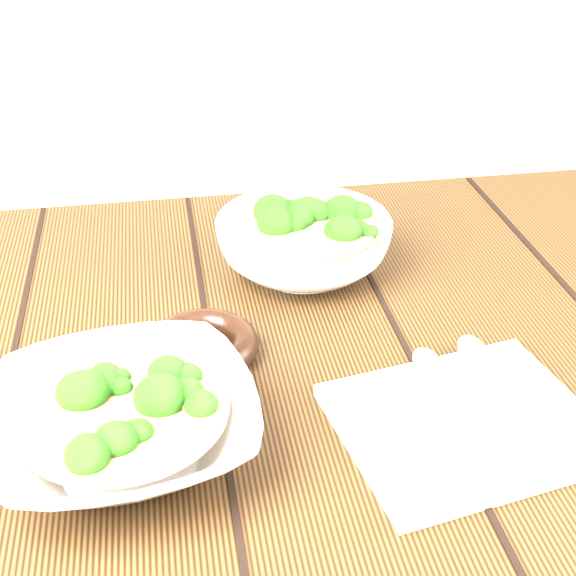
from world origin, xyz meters
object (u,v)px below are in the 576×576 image
Objects in this scene: trivet at (203,345)px; napkin at (466,423)px; table at (236,449)px; soup_bowl_front at (123,422)px; soup_bowl_back at (304,243)px.

trivet is 0.51× the size of napkin.
soup_bowl_front is (-0.11, -0.11, 0.15)m from table.
trivet is (-0.13, -0.16, -0.02)m from soup_bowl_back.
trivet is at bearing 155.63° from table.
napkin is at bearing -4.65° from soup_bowl_front.
trivet is at bearing -130.16° from soup_bowl_back.
napkin is at bearing -33.97° from trivet.
napkin is (0.09, -0.31, -0.03)m from soup_bowl_back.
trivet is 0.27m from napkin.
soup_bowl_back reaches higher than trivet.
napkin reaches higher than table.
table is 10.58× the size of trivet.
table is at bearing -121.72° from soup_bowl_back.
soup_bowl_front reaches higher than napkin.
soup_bowl_back is 0.32m from napkin.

